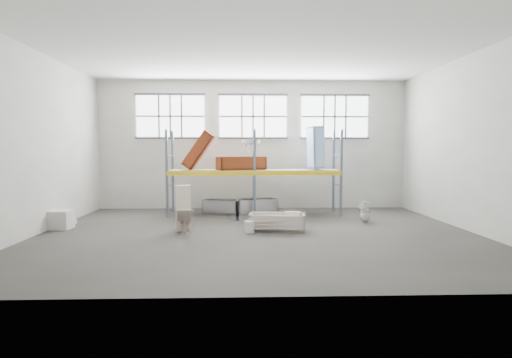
{
  "coord_description": "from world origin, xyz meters",
  "views": [
    {
      "loc": [
        -0.43,
        -11.36,
        2.3
      ],
      "look_at": [
        0.0,
        1.5,
        1.4
      ],
      "focal_mm": 29.21,
      "sensor_mm": 36.0,
      "label": 1
    }
  ],
  "objects_px": {
    "toilet_beige": "(185,220)",
    "steel_tub_right": "(257,206)",
    "bathtub_beige": "(277,222)",
    "cistern_tall": "(183,208)",
    "bucket": "(250,227)",
    "rust_tub_flat": "(241,163)",
    "steel_tub_left": "(222,206)",
    "carton_near": "(60,220)",
    "blue_tub_upright": "(316,147)",
    "toilet_white": "(365,211)"
  },
  "relations": [
    {
      "from": "toilet_white",
      "to": "steel_tub_right",
      "type": "xyz_separation_m",
      "value": [
        -3.39,
        1.98,
        -0.09
      ]
    },
    {
      "from": "carton_near",
      "to": "bucket",
      "type": "bearing_deg",
      "value": -7.68
    },
    {
      "from": "bathtub_beige",
      "to": "toilet_beige",
      "type": "bearing_deg",
      "value": -166.28
    },
    {
      "from": "cistern_tall",
      "to": "blue_tub_upright",
      "type": "distance_m",
      "value": 5.61
    },
    {
      "from": "blue_tub_upright",
      "to": "bucket",
      "type": "bearing_deg",
      "value": -124.98
    },
    {
      "from": "bathtub_beige",
      "to": "steel_tub_right",
      "type": "height_order",
      "value": "steel_tub_right"
    },
    {
      "from": "blue_tub_upright",
      "to": "toilet_beige",
      "type": "bearing_deg",
      "value": -141.35
    },
    {
      "from": "bathtub_beige",
      "to": "blue_tub_upright",
      "type": "bearing_deg",
      "value": 70.23
    },
    {
      "from": "bathtub_beige",
      "to": "carton_near",
      "type": "height_order",
      "value": "carton_near"
    },
    {
      "from": "bathtub_beige",
      "to": "toilet_beige",
      "type": "relative_size",
      "value": 2.29
    },
    {
      "from": "bucket",
      "to": "carton_near",
      "type": "bearing_deg",
      "value": 172.32
    },
    {
      "from": "steel_tub_left",
      "to": "rust_tub_flat",
      "type": "relative_size",
      "value": 0.8
    },
    {
      "from": "cistern_tall",
      "to": "steel_tub_right",
      "type": "distance_m",
      "value": 3.9
    },
    {
      "from": "bathtub_beige",
      "to": "steel_tub_left",
      "type": "relative_size",
      "value": 1.19
    },
    {
      "from": "toilet_white",
      "to": "blue_tub_upright",
      "type": "bearing_deg",
      "value": -163.36
    },
    {
      "from": "toilet_beige",
      "to": "toilet_white",
      "type": "distance_m",
      "value": 5.72
    },
    {
      "from": "steel_tub_left",
      "to": "bucket",
      "type": "xyz_separation_m",
      "value": [
        0.94,
        -3.61,
        -0.08
      ]
    },
    {
      "from": "toilet_beige",
      "to": "steel_tub_right",
      "type": "height_order",
      "value": "toilet_beige"
    },
    {
      "from": "cistern_tall",
      "to": "rust_tub_flat",
      "type": "relative_size",
      "value": 0.78
    },
    {
      "from": "steel_tub_right",
      "to": "rust_tub_flat",
      "type": "relative_size",
      "value": 0.86
    },
    {
      "from": "blue_tub_upright",
      "to": "carton_near",
      "type": "relative_size",
      "value": 2.36
    },
    {
      "from": "blue_tub_upright",
      "to": "bucket",
      "type": "xyz_separation_m",
      "value": [
        -2.44,
        -3.49,
        -2.23
      ]
    },
    {
      "from": "rust_tub_flat",
      "to": "blue_tub_upright",
      "type": "height_order",
      "value": "blue_tub_upright"
    },
    {
      "from": "toilet_beige",
      "to": "toilet_white",
      "type": "height_order",
      "value": "toilet_white"
    },
    {
      "from": "cistern_tall",
      "to": "blue_tub_upright",
      "type": "relative_size",
      "value": 0.88
    },
    {
      "from": "toilet_beige",
      "to": "bucket",
      "type": "xyz_separation_m",
      "value": [
        1.81,
        -0.09,
        -0.19
      ]
    },
    {
      "from": "toilet_beige",
      "to": "carton_near",
      "type": "relative_size",
      "value": 1.11
    },
    {
      "from": "cistern_tall",
      "to": "bathtub_beige",
      "type": "bearing_deg",
      "value": -9.57
    },
    {
      "from": "steel_tub_left",
      "to": "steel_tub_right",
      "type": "bearing_deg",
      "value": -2.5
    },
    {
      "from": "cistern_tall",
      "to": "steel_tub_left",
      "type": "distance_m",
      "value": 3.4
    },
    {
      "from": "toilet_beige",
      "to": "steel_tub_right",
      "type": "relative_size",
      "value": 0.48
    },
    {
      "from": "rust_tub_flat",
      "to": "toilet_white",
      "type": "bearing_deg",
      "value": -25.53
    },
    {
      "from": "bathtub_beige",
      "to": "bucket",
      "type": "distance_m",
      "value": 0.87
    },
    {
      "from": "bathtub_beige",
      "to": "steel_tub_left",
      "type": "distance_m",
      "value": 3.69
    },
    {
      "from": "rust_tub_flat",
      "to": "steel_tub_right",
      "type": "bearing_deg",
      "value": 8.86
    },
    {
      "from": "toilet_beige",
      "to": "bucket",
      "type": "distance_m",
      "value": 1.82
    },
    {
      "from": "bathtub_beige",
      "to": "toilet_white",
      "type": "relative_size",
      "value": 2.27
    },
    {
      "from": "bathtub_beige",
      "to": "cistern_tall",
      "type": "distance_m",
      "value": 2.72
    },
    {
      "from": "cistern_tall",
      "to": "rust_tub_flat",
      "type": "distance_m",
      "value": 3.69
    },
    {
      "from": "steel_tub_left",
      "to": "rust_tub_flat",
      "type": "xyz_separation_m",
      "value": [
        0.7,
        -0.14,
        1.57
      ]
    },
    {
      "from": "toilet_beige",
      "to": "cistern_tall",
      "type": "relative_size",
      "value": 0.53
    },
    {
      "from": "toilet_white",
      "to": "steel_tub_left",
      "type": "relative_size",
      "value": 0.52
    },
    {
      "from": "blue_tub_upright",
      "to": "steel_tub_left",
      "type": "bearing_deg",
      "value": 177.93
    },
    {
      "from": "steel_tub_right",
      "to": "carton_near",
      "type": "distance_m",
      "value": 6.49
    },
    {
      "from": "steel_tub_left",
      "to": "bucket",
      "type": "distance_m",
      "value": 3.73
    },
    {
      "from": "cistern_tall",
      "to": "carton_near",
      "type": "height_order",
      "value": "cistern_tall"
    },
    {
      "from": "steel_tub_right",
      "to": "rust_tub_flat",
      "type": "xyz_separation_m",
      "value": [
        -0.57,
        -0.09,
        1.56
      ]
    },
    {
      "from": "rust_tub_flat",
      "to": "bucket",
      "type": "distance_m",
      "value": 3.85
    },
    {
      "from": "toilet_white",
      "to": "blue_tub_upright",
      "type": "height_order",
      "value": "blue_tub_upright"
    },
    {
      "from": "steel_tub_left",
      "to": "carton_near",
      "type": "relative_size",
      "value": 2.14
    }
  ]
}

